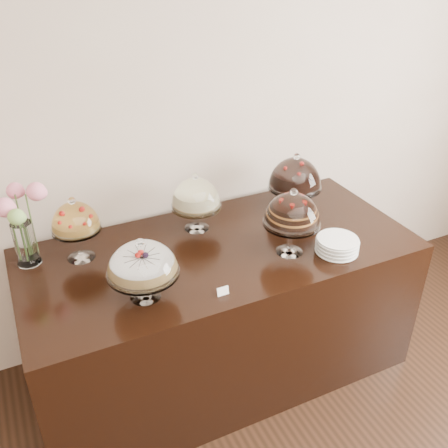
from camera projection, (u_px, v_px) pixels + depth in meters
name	position (u px, v px, depth m)	size (l,w,h in m)	color
wall_back	(206.00, 112.00, 2.98)	(5.00, 0.04, 3.00)	#C4B19E
display_counter	(220.00, 310.00, 3.02)	(2.20, 1.00, 0.90)	black
cake_stand_sugar_sponge	(142.00, 262.00, 2.31)	(0.34, 0.34, 0.33)	white
cake_stand_choco_layer	(292.00, 211.00, 2.63)	(0.31, 0.31, 0.39)	white
cake_stand_cheesecake	(196.00, 196.00, 2.87)	(0.29, 0.29, 0.36)	white
cake_stand_dark_choco	(295.00, 176.00, 3.06)	(0.33, 0.33, 0.38)	white
cake_stand_fruit_tart	(75.00, 220.00, 2.59)	(0.26, 0.26, 0.37)	white
flower_vase	(22.00, 222.00, 2.55)	(0.26, 0.25, 0.44)	white
plate_stack	(337.00, 245.00, 2.73)	(0.23, 0.23, 0.08)	white
price_card_left	(223.00, 291.00, 2.42)	(0.06, 0.01, 0.04)	white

